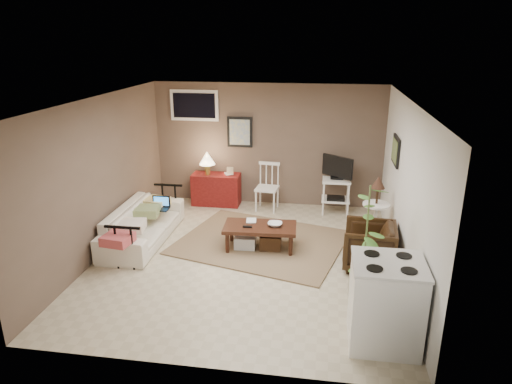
% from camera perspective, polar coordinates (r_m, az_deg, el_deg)
% --- Properties ---
extents(floor, '(5.00, 5.00, 0.00)m').
position_cam_1_polar(floor, '(7.10, -1.20, -8.19)').
color(floor, '#C1B293').
rests_on(floor, ground).
extents(art_back, '(0.50, 0.03, 0.60)m').
position_cam_1_polar(art_back, '(9.03, -2.04, 7.50)').
color(art_back, black).
extents(art_right, '(0.03, 0.60, 0.45)m').
position_cam_1_polar(art_right, '(7.56, 17.07, 4.97)').
color(art_right, black).
extents(window, '(0.96, 0.03, 0.60)m').
position_cam_1_polar(window, '(9.15, -7.72, 10.68)').
color(window, white).
extents(rug, '(3.01, 2.65, 0.02)m').
position_cam_1_polar(rug, '(7.57, 0.62, -6.27)').
color(rug, '#85644D').
rests_on(rug, floor).
extents(coffee_table, '(1.17, 0.64, 0.43)m').
position_cam_1_polar(coffee_table, '(7.26, 0.44, -5.43)').
color(coffee_table, '#3B1C10').
rests_on(coffee_table, floor).
extents(sofa, '(0.59, 2.02, 0.79)m').
position_cam_1_polar(sofa, '(7.74, -14.02, -3.20)').
color(sofa, silver).
rests_on(sofa, floor).
extents(sofa_pillows, '(0.39, 1.92, 0.14)m').
position_cam_1_polar(sofa_pillows, '(7.49, -14.39, -3.24)').
color(sofa_pillows, beige).
rests_on(sofa_pillows, sofa).
extents(sofa_end_rails, '(0.54, 2.02, 0.68)m').
position_cam_1_polar(sofa_end_rails, '(7.72, -13.19, -3.64)').
color(sofa_end_rails, black).
rests_on(sofa_end_rails, floor).
extents(laptop, '(0.31, 0.23, 0.21)m').
position_cam_1_polar(laptop, '(7.93, -11.85, -1.60)').
color(laptop, black).
rests_on(laptop, sofa).
extents(red_console, '(0.95, 0.42, 1.09)m').
position_cam_1_polar(red_console, '(9.18, -5.09, 0.71)').
color(red_console, maroon).
rests_on(red_console, floor).
extents(spindle_chair, '(0.45, 0.45, 0.92)m').
position_cam_1_polar(spindle_chair, '(8.86, 1.41, 0.46)').
color(spindle_chair, white).
rests_on(spindle_chair, floor).
extents(tv_stand, '(0.56, 0.45, 1.12)m').
position_cam_1_polar(tv_stand, '(8.76, 10.02, 1.07)').
color(tv_stand, white).
rests_on(tv_stand, floor).
extents(side_table, '(0.43, 0.43, 1.15)m').
position_cam_1_polar(side_table, '(7.53, 14.83, -1.28)').
color(side_table, white).
rests_on(side_table, floor).
extents(armchair, '(0.73, 0.78, 0.74)m').
position_cam_1_polar(armchair, '(6.87, 13.97, -6.30)').
color(armchair, black).
rests_on(armchair, floor).
extents(potted_plant, '(0.39, 0.39, 1.55)m').
position_cam_1_polar(potted_plant, '(5.92, 13.59, -5.65)').
color(potted_plant, gray).
rests_on(potted_plant, floor).
extents(stove, '(0.76, 0.71, 1.00)m').
position_cam_1_polar(stove, '(5.27, 15.87, -13.19)').
color(stove, white).
rests_on(stove, floor).
extents(bowl, '(0.23, 0.06, 0.22)m').
position_cam_1_polar(bowl, '(7.15, 2.40, -3.42)').
color(bowl, '#3B1C10').
rests_on(bowl, coffee_table).
extents(book_table, '(0.16, 0.04, 0.22)m').
position_cam_1_polar(book_table, '(7.33, -1.21, -2.87)').
color(book_table, '#3B1C10').
rests_on(book_table, coffee_table).
extents(book_console, '(0.15, 0.07, 0.20)m').
position_cam_1_polar(book_console, '(9.05, -3.92, 2.82)').
color(book_console, '#3B1C10').
rests_on(book_console, red_console).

